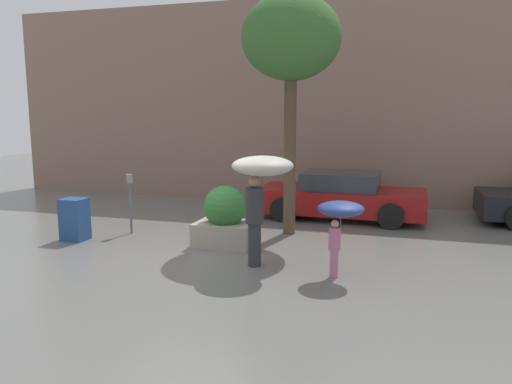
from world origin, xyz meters
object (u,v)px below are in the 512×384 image
Objects in this scene: person_adult at (261,178)px; parking_meter at (130,191)px; planter_box at (225,219)px; parked_car_near at (340,197)px; person_child at (340,215)px; newspaper_box at (75,219)px; street_tree at (291,41)px.

parking_meter is at bearing 160.16° from person_adult.
planter_box is 1.87m from person_adult.
person_adult is at bearing 170.72° from parked_car_near.
person_child is at bearing -27.92° from planter_box.
newspaper_box is (-0.84, -0.87, -0.51)m from parking_meter.
person_child is 4.78m from parked_car_near.
person_child is 0.95× the size of parking_meter.
street_tree is at bearing 23.93° from newspaper_box.
street_tree is at bearing 16.57° from parking_meter.
street_tree reaches higher than person_child.
planter_box is at bearing 131.62° from person_child.
planter_box is 4.03m from street_tree.
planter_box is 0.63× the size of person_adult.
parking_meter is (-2.40, 0.37, 0.40)m from planter_box.
person_adult is 2.19× the size of newspaper_box.
person_adult reaches higher than planter_box.
planter_box is at bearing 151.66° from parked_car_near.
person_child is 4.40m from street_tree.
parking_meter is at bearing 171.17° from planter_box.
person_adult is 4.51m from newspaper_box.
street_tree is at bearing 157.14° from parked_car_near.
parked_car_near is (1.91, 3.39, -0.00)m from planter_box.
newspaper_box is (-5.72, 0.82, -0.61)m from person_child.
parked_car_near is (0.82, 4.52, -1.03)m from person_adult.
street_tree reaches higher than planter_box.
parked_car_near is 3.16× the size of parking_meter.
planter_box is at bearing 137.40° from person_adult.
street_tree reaches higher than parking_meter.
person_adult is at bearing 151.82° from person_child.
street_tree reaches higher than parked_car_near.
newspaper_box is at bearing 175.17° from person_adult.
parked_car_near is (-0.58, 4.71, -0.50)m from person_child.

